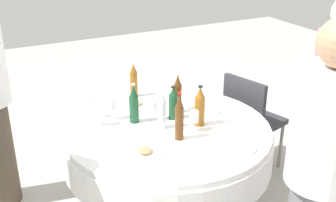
{
  "coord_description": "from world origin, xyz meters",
  "views": [
    {
      "loc": [
        2.28,
        -1.15,
        2.05
      ],
      "look_at": [
        0.0,
        0.0,
        0.93
      ],
      "focal_mm": 45.38,
      "sensor_mm": 36.0,
      "label": 1
    }
  ],
  "objects_px": {
    "wine_glass_south": "(91,104)",
    "plate_north": "(205,110)",
    "bottle_brown_south": "(178,94)",
    "bottle_dark_green_rear": "(173,104)",
    "wine_glass_outer": "(98,112)",
    "plate_inner": "(145,152)",
    "plate_mid": "(237,146)",
    "dining_table": "(168,146)",
    "wine_glass_front": "(111,106)",
    "person_far": "(333,116)",
    "chair_front": "(250,116)",
    "bottle_amber_front": "(200,107)",
    "bottle_brown_outer": "(179,118)",
    "plate_east": "(135,104)",
    "wine_glass_inner": "(194,117)",
    "person_outer": "(320,182)",
    "bottle_clear_left": "(162,110)",
    "bottle_amber_right": "(134,81)",
    "bottle_dark_green_far": "(134,105)",
    "wine_glass_left": "(152,106)"
  },
  "relations": [
    {
      "from": "person_outer",
      "to": "person_far",
      "type": "bearing_deg",
      "value": -153.99
    },
    {
      "from": "wine_glass_inner",
      "to": "wine_glass_outer",
      "type": "bearing_deg",
      "value": -123.64
    },
    {
      "from": "bottle_dark_green_rear",
      "to": "wine_glass_outer",
      "type": "distance_m",
      "value": 0.52
    },
    {
      "from": "bottle_dark_green_rear",
      "to": "bottle_brown_outer",
      "type": "bearing_deg",
      "value": -20.11
    },
    {
      "from": "person_outer",
      "to": "bottle_dark_green_far",
      "type": "bearing_deg",
      "value": -84.34
    },
    {
      "from": "wine_glass_outer",
      "to": "wine_glass_inner",
      "type": "bearing_deg",
      "value": 56.36
    },
    {
      "from": "dining_table",
      "to": "person_outer",
      "type": "relative_size",
      "value": 0.84
    },
    {
      "from": "dining_table",
      "to": "plate_mid",
      "type": "xyz_separation_m",
      "value": [
        0.44,
        0.26,
        0.16
      ]
    },
    {
      "from": "wine_glass_inner",
      "to": "person_outer",
      "type": "height_order",
      "value": "person_outer"
    },
    {
      "from": "bottle_brown_south",
      "to": "wine_glass_left",
      "type": "bearing_deg",
      "value": -78.17
    },
    {
      "from": "bottle_amber_front",
      "to": "bottle_brown_south",
      "type": "relative_size",
      "value": 0.97
    },
    {
      "from": "bottle_brown_south",
      "to": "plate_mid",
      "type": "distance_m",
      "value": 0.63
    },
    {
      "from": "wine_glass_south",
      "to": "plate_inner",
      "type": "relative_size",
      "value": 0.66
    },
    {
      "from": "bottle_brown_south",
      "to": "plate_mid",
      "type": "xyz_separation_m",
      "value": [
        0.61,
        0.09,
        -0.13
      ]
    },
    {
      "from": "bottle_amber_front",
      "to": "wine_glass_left",
      "type": "relative_size",
      "value": 1.93
    },
    {
      "from": "bottle_brown_outer",
      "to": "plate_east",
      "type": "xyz_separation_m",
      "value": [
        -0.6,
        -0.05,
        -0.14
      ]
    },
    {
      "from": "plate_north",
      "to": "plate_mid",
      "type": "bearing_deg",
      "value": -9.67
    },
    {
      "from": "dining_table",
      "to": "wine_glass_outer",
      "type": "distance_m",
      "value": 0.53
    },
    {
      "from": "wine_glass_front",
      "to": "chair_front",
      "type": "xyz_separation_m",
      "value": [
        0.03,
        1.19,
        -0.32
      ]
    },
    {
      "from": "bottle_brown_south",
      "to": "person_far",
      "type": "xyz_separation_m",
      "value": [
        0.74,
        0.74,
        -0.01
      ]
    },
    {
      "from": "wine_glass_south",
      "to": "plate_north",
      "type": "relative_size",
      "value": 0.66
    },
    {
      "from": "dining_table",
      "to": "bottle_clear_left",
      "type": "distance_m",
      "value": 0.28
    },
    {
      "from": "dining_table",
      "to": "chair_front",
      "type": "relative_size",
      "value": 1.63
    },
    {
      "from": "bottle_clear_left",
      "to": "wine_glass_left",
      "type": "bearing_deg",
      "value": -174.62
    },
    {
      "from": "bottle_dark_green_rear",
      "to": "plate_mid",
      "type": "distance_m",
      "value": 0.57
    },
    {
      "from": "bottle_dark_green_rear",
      "to": "plate_north",
      "type": "height_order",
      "value": "bottle_dark_green_rear"
    },
    {
      "from": "wine_glass_outer",
      "to": "plate_inner",
      "type": "bearing_deg",
      "value": 14.68
    },
    {
      "from": "wine_glass_south",
      "to": "plate_inner",
      "type": "bearing_deg",
      "value": 12.15
    },
    {
      "from": "bottle_brown_outer",
      "to": "wine_glass_outer",
      "type": "xyz_separation_m",
      "value": [
        -0.41,
        -0.4,
        -0.05
      ]
    },
    {
      "from": "wine_glass_outer",
      "to": "plate_inner",
      "type": "relative_size",
      "value": 0.66
    },
    {
      "from": "wine_glass_outer",
      "to": "person_far",
      "type": "relative_size",
      "value": 0.09
    },
    {
      "from": "bottle_amber_front",
      "to": "person_outer",
      "type": "xyz_separation_m",
      "value": [
        1.02,
        0.05,
        0.01
      ]
    },
    {
      "from": "wine_glass_outer",
      "to": "plate_north",
      "type": "height_order",
      "value": "wine_glass_outer"
    },
    {
      "from": "bottle_amber_front",
      "to": "plate_mid",
      "type": "bearing_deg",
      "value": 8.82
    },
    {
      "from": "bottle_amber_front",
      "to": "wine_glass_outer",
      "type": "height_order",
      "value": "bottle_amber_front"
    },
    {
      "from": "wine_glass_outer",
      "to": "wine_glass_front",
      "type": "distance_m",
      "value": 0.12
    },
    {
      "from": "bottle_clear_left",
      "to": "person_far",
      "type": "xyz_separation_m",
      "value": [
        0.57,
        0.95,
        -0.0
      ]
    },
    {
      "from": "person_far",
      "to": "bottle_dark_green_rear",
      "type": "bearing_deg",
      "value": -97.12
    },
    {
      "from": "bottle_brown_outer",
      "to": "bottle_clear_left",
      "type": "height_order",
      "value": "bottle_brown_outer"
    },
    {
      "from": "bottle_dark_green_rear",
      "to": "bottle_dark_green_far",
      "type": "distance_m",
      "value": 0.27
    },
    {
      "from": "bottle_dark_green_rear",
      "to": "bottle_amber_right",
      "type": "relative_size",
      "value": 0.88
    },
    {
      "from": "plate_inner",
      "to": "bottle_amber_front",
      "type": "bearing_deg",
      "value": 111.06
    },
    {
      "from": "bottle_brown_south",
      "to": "bottle_dark_green_rear",
      "type": "bearing_deg",
      "value": -44.19
    },
    {
      "from": "wine_glass_front",
      "to": "person_outer",
      "type": "distance_m",
      "value": 1.48
    },
    {
      "from": "bottle_clear_left",
      "to": "wine_glass_south",
      "type": "bearing_deg",
      "value": -133.69
    },
    {
      "from": "bottle_dark_green_rear",
      "to": "wine_glass_inner",
      "type": "relative_size",
      "value": 1.69
    },
    {
      "from": "bottle_amber_right",
      "to": "person_far",
      "type": "bearing_deg",
      "value": 38.01
    },
    {
      "from": "person_far",
      "to": "chair_front",
      "type": "height_order",
      "value": "person_far"
    },
    {
      "from": "bottle_brown_south",
      "to": "plate_inner",
      "type": "xyz_separation_m",
      "value": [
        0.44,
        -0.45,
        -0.13
      ]
    },
    {
      "from": "bottle_dark_green_rear",
      "to": "bottle_brown_outer",
      "type": "xyz_separation_m",
      "value": [
        0.28,
        -0.1,
        0.04
      ]
    }
  ]
}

